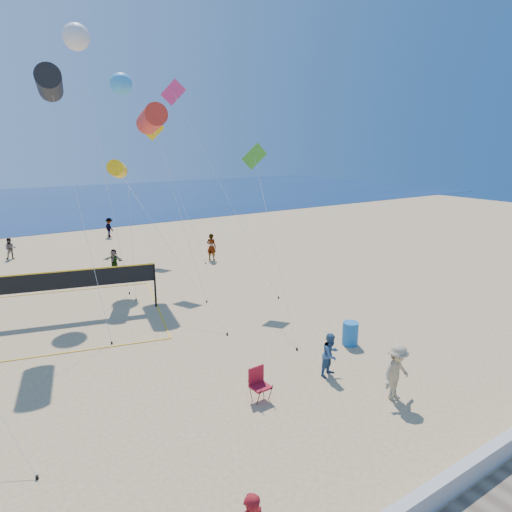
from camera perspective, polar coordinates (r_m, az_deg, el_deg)
ground at (r=13.02m, az=3.14°, el=-24.86°), size 120.00×120.00×0.00m
ocean at (r=70.79m, az=-28.84°, el=5.60°), size 140.00×50.00×0.03m
bystander_a at (r=16.93m, az=9.32°, el=-12.04°), size 0.89×0.76×1.59m
bystander_b at (r=15.87m, az=17.18°, el=-13.75°), size 1.30×0.85×1.89m
far_person_1 at (r=31.08m, az=-17.33°, el=-0.53°), size 1.24×1.32×1.48m
far_person_2 at (r=32.66m, az=-5.59°, el=1.14°), size 0.79×0.84×1.93m
far_person_3 at (r=37.33m, az=-28.36°, el=0.81°), size 0.87×0.75×1.54m
far_person_4 at (r=42.70m, az=-17.85°, el=3.40°), size 0.84×1.21×1.71m
camp_chair at (r=15.35m, az=0.31°, el=-15.44°), size 0.62×0.75×1.22m
trash_barrel at (r=19.56m, az=11.70°, el=-9.46°), size 0.68×0.68×0.97m
volleyball_net at (r=23.55m, az=-22.83°, el=-3.42°), size 10.50×10.40×2.31m
kite_1 at (r=23.15m, az=-24.42°, el=19.06°), size 1.62×6.06×11.42m
kite_2 at (r=26.52m, az=-16.93°, el=10.33°), size 2.29×10.41×7.34m
kite_4 at (r=24.08m, az=0.10°, el=11.03°), size 3.55×7.48×8.20m
kite_5 at (r=29.69m, az=-9.50°, el=18.10°), size 2.42×9.30×12.01m
kite_6 at (r=29.32m, az=-21.57°, el=24.09°), size 1.88×4.95×14.52m
kite_7 at (r=31.48m, az=-16.51°, el=19.91°), size 3.06×7.76×12.42m
kite_9 at (r=35.36m, az=-12.31°, el=14.29°), size 1.76×6.20×9.92m
kite_10 at (r=27.59m, az=-12.93°, el=16.34°), size 1.81×6.99×10.32m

